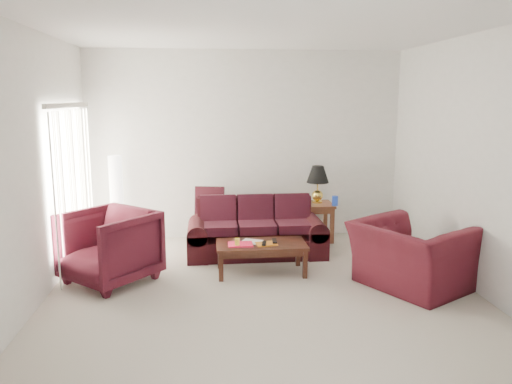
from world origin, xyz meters
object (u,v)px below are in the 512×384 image
sofa (256,228)px  armchair_left (109,247)px  end_table (315,222)px  armchair_right (411,256)px  coffee_table (261,258)px  floor_lamp (117,201)px

sofa → armchair_left: armchair_left is taller
end_table → armchair_right: (0.70, -2.13, 0.09)m
end_table → coffee_table: size_ratio=0.52×
end_table → armchair_right: size_ratio=0.49×
coffee_table → armchair_left: bearing=165.2°
floor_lamp → end_table: bearing=-0.0°
armchair_left → coffee_table: armchair_left is taller
end_table → coffee_table: 1.79m
end_table → floor_lamp: 3.12m
end_table → armchair_left: 3.34m
armchair_left → coffee_table: 1.92m
sofa → armchair_right: sofa is taller
end_table → floor_lamp: (-3.09, 0.00, 0.41)m
sofa → end_table: bearing=30.6°
armchair_left → armchair_right: bearing=32.8°
end_table → armchair_right: bearing=-72.0°
sofa → armchair_right: bearing=-43.9°
sofa → floor_lamp: floor_lamp is taller
armchair_right → armchair_left: bearing=51.1°
floor_lamp → coffee_table: (2.06, -1.46, -0.51)m
armchair_left → armchair_right: armchair_left is taller
floor_lamp → coffee_table: floor_lamp is taller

